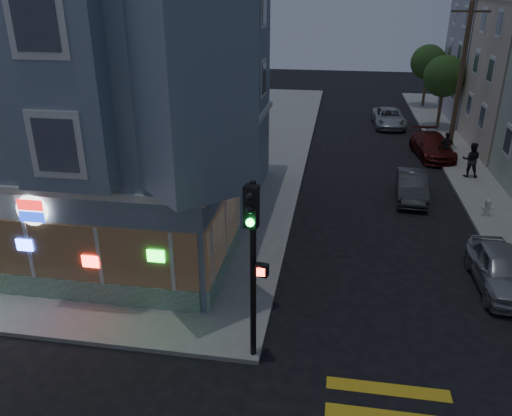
% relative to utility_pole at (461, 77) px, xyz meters
% --- Properties ---
extents(ground, '(120.00, 120.00, 0.00)m').
position_rel_utility_pole_xyz_m(ground, '(-12.00, -24.00, -4.80)').
color(ground, black).
rests_on(ground, ground).
extents(sidewalk_nw, '(33.00, 42.00, 0.15)m').
position_rel_utility_pole_xyz_m(sidewalk_nw, '(-25.50, -1.00, -4.72)').
color(sidewalk_nw, gray).
rests_on(sidewalk_nw, ground).
extents(corner_building, '(14.60, 14.60, 11.40)m').
position_rel_utility_pole_xyz_m(corner_building, '(-18.00, -13.02, 1.02)').
color(corner_building, gray).
rests_on(corner_building, sidewalk_nw).
extents(utility_pole, '(2.20, 0.30, 9.00)m').
position_rel_utility_pole_xyz_m(utility_pole, '(0.00, 0.00, 0.00)').
color(utility_pole, '#4C3826').
rests_on(utility_pole, sidewalk_ne).
extents(street_tree_near, '(3.00, 3.00, 5.30)m').
position_rel_utility_pole_xyz_m(street_tree_near, '(0.20, 6.00, -0.86)').
color(street_tree_near, '#4C3826').
rests_on(street_tree_near, sidewalk_ne).
extents(street_tree_far, '(3.00, 3.00, 5.30)m').
position_rel_utility_pole_xyz_m(street_tree_far, '(0.20, 14.00, -0.86)').
color(street_tree_far, '#4C3826').
rests_on(street_tree_far, sidewalk_ne).
extents(pedestrian_a, '(1.05, 0.88, 1.93)m').
position_rel_utility_pole_xyz_m(pedestrian_a, '(0.12, -5.12, -3.68)').
color(pedestrian_a, black).
rests_on(pedestrian_a, sidewalk_ne).
extents(pedestrian_b, '(1.10, 0.73, 1.73)m').
position_rel_utility_pole_xyz_m(pedestrian_b, '(-0.70, -2.32, -3.78)').
color(pedestrian_b, black).
rests_on(pedestrian_b, sidewalk_ne).
extents(parked_car_a, '(1.76, 4.23, 1.43)m').
position_rel_utility_pole_xyz_m(parked_car_a, '(-1.30, -16.62, -4.08)').
color(parked_car_a, '#A1A4A9').
rests_on(parked_car_a, ground).
extents(parked_car_b, '(1.69, 4.18, 1.35)m').
position_rel_utility_pole_xyz_m(parked_car_b, '(-3.40, -8.63, -4.12)').
color(parked_car_b, '#3A3C3F').
rests_on(parked_car_b, ground).
extents(parked_car_c, '(2.59, 5.12, 1.43)m').
position_rel_utility_pole_xyz_m(parked_car_c, '(-1.30, -1.24, -4.08)').
color(parked_car_c, '#531613').
rests_on(parked_car_c, ground).
extents(parked_car_d, '(2.47, 4.99, 1.36)m').
position_rel_utility_pole_xyz_m(parked_car_d, '(-3.40, 6.32, -4.12)').
color(parked_car_d, '#A9AFB4').
rests_on(parked_car_d, ground).
extents(traffic_signal, '(0.64, 0.58, 5.21)m').
position_rel_utility_pole_xyz_m(traffic_signal, '(-9.18, -21.83, -1.12)').
color(traffic_signal, black).
rests_on(traffic_signal, sidewalk_nw).
extents(fire_hydrant, '(0.47, 0.27, 0.81)m').
position_rel_utility_pole_xyz_m(fire_hydrant, '(-0.26, -10.56, -4.22)').
color(fire_hydrant, silver).
rests_on(fire_hydrant, sidewalk_ne).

